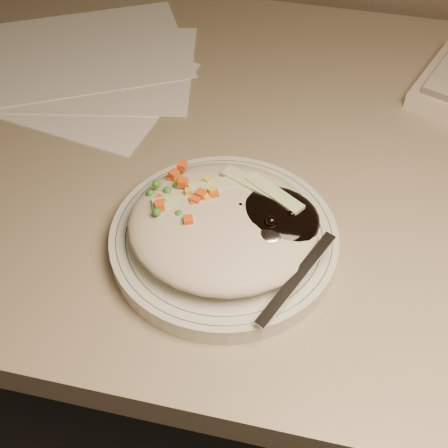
# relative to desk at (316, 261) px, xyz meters

# --- Properties ---
(desk) EXTENTS (1.40, 0.70, 0.74)m
(desk) POSITION_rel_desk_xyz_m (0.00, 0.00, 0.00)
(desk) COLOR gray
(desk) RESTS_ON ground
(plate) EXTENTS (0.24, 0.24, 0.02)m
(plate) POSITION_rel_desk_xyz_m (-0.10, -0.17, 0.21)
(plate) COLOR silver
(plate) RESTS_ON desk
(plate_rim) EXTENTS (0.22, 0.22, 0.00)m
(plate_rim) POSITION_rel_desk_xyz_m (-0.10, -0.17, 0.22)
(plate_rim) COLOR #144723
(plate_rim) RESTS_ON plate
(meal) EXTENTS (0.21, 0.19, 0.05)m
(meal) POSITION_rel_desk_xyz_m (-0.09, -0.17, 0.24)
(meal) COLOR #C0B79C
(meal) RESTS_ON plate
(papers) EXTENTS (0.37, 0.36, 0.00)m
(papers) POSITION_rel_desk_xyz_m (-0.37, 0.11, 0.20)
(papers) COLOR white
(papers) RESTS_ON desk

